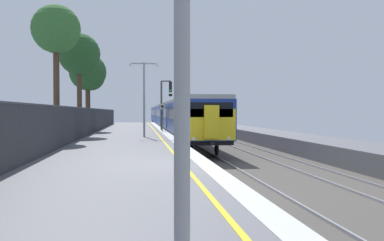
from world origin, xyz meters
name	(u,v)px	position (x,y,z in m)	size (l,w,h in m)	color
ground	(271,181)	(2.64, 0.00, -0.61)	(17.40, 110.00, 1.21)	slate
commuter_train_at_platform	(169,115)	(2.10, 40.08, 1.27)	(2.83, 63.35, 3.81)	navy
signal_gantry	(164,99)	(0.64, 26.03, 2.92)	(1.10, 0.24, 4.66)	#47474C
speed_limit_sign	(162,113)	(0.25, 22.98, 1.59)	(0.59, 0.08, 2.49)	#59595B
platform_lamp_mid	(144,92)	(-1.41, 15.15, 3.03)	(2.00, 0.20, 5.08)	#93999E
platform_back_fence	(20,133)	(-5.45, 0.00, 1.04)	(0.07, 99.00, 2.01)	#282B2D
background_tree_left	(80,56)	(-6.04, 18.12, 5.81)	(3.05, 3.05, 7.47)	#473323
background_tree_centre	(89,74)	(-6.26, 25.41, 5.14)	(3.33, 3.33, 6.97)	#473323
background_tree_right	(56,31)	(-6.75, 12.87, 6.61)	(2.96, 2.96, 8.24)	#473323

